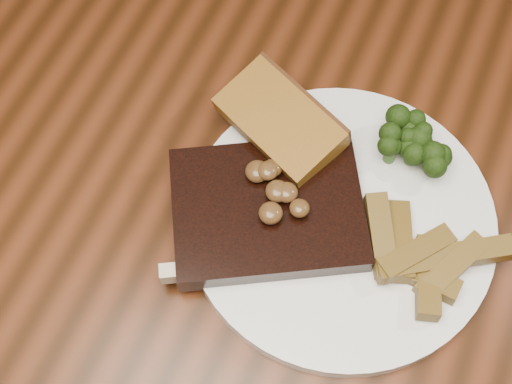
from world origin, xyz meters
TOP-DOWN VIEW (x-y plane):
  - ground at (0.00, 0.00)m, footprint 4.50×4.50m
  - dining_table at (0.00, 0.00)m, footprint 1.60×0.90m
  - plate at (0.07, 0.02)m, footprint 0.32×0.32m
  - steak at (0.01, -0.01)m, footprint 0.20×0.19m
  - steak_bone at (0.01, -0.06)m, footprint 0.13×0.08m
  - mushroom_pile at (0.01, 0.00)m, footprint 0.06×0.06m
  - garlic_bread at (-0.02, 0.07)m, footprint 0.13×0.10m
  - potato_wedges at (0.14, 0.02)m, footprint 0.09×0.09m
  - broccoli_cluster at (0.10, 0.10)m, footprint 0.06×0.06m

SIDE VIEW (x-z plane):
  - ground at x=0.00m, z-range 0.00..0.00m
  - dining_table at x=0.00m, z-range 0.28..1.03m
  - plate at x=0.07m, z-range 0.75..0.76m
  - steak_bone at x=0.01m, z-range 0.76..0.78m
  - potato_wedges at x=0.14m, z-range 0.76..0.79m
  - steak at x=0.01m, z-range 0.76..0.79m
  - garlic_bread at x=-0.02m, z-range 0.76..0.79m
  - broccoli_cluster at x=0.10m, z-range 0.76..0.80m
  - mushroom_pile at x=0.01m, z-range 0.79..0.81m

